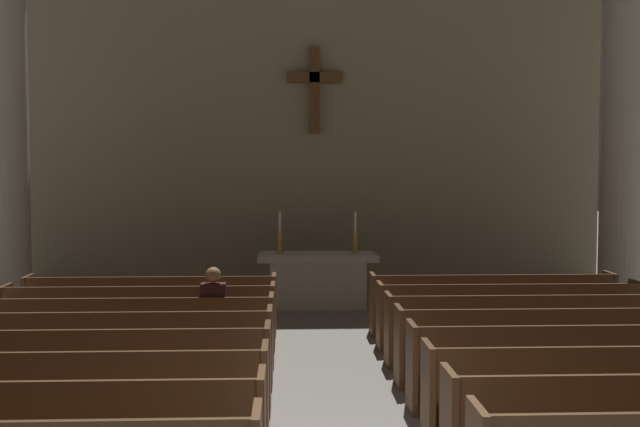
# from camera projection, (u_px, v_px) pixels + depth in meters

# --- Properties ---
(pew_left_row_3) EXTENTS (3.82, 0.50, 0.95)m
(pew_left_row_3) POSITION_uv_depth(u_px,v_px,m) (61.00, 398.00, 7.17)
(pew_left_row_3) COLOR brown
(pew_left_row_3) RESTS_ON ground
(pew_left_row_4) EXTENTS (3.82, 0.50, 0.95)m
(pew_left_row_4) POSITION_uv_depth(u_px,v_px,m) (88.00, 370.00, 8.13)
(pew_left_row_4) COLOR brown
(pew_left_row_4) RESTS_ON ground
(pew_left_row_5) EXTENTS (3.82, 0.50, 0.95)m
(pew_left_row_5) POSITION_uv_depth(u_px,v_px,m) (109.00, 349.00, 9.08)
(pew_left_row_5) COLOR brown
(pew_left_row_5) RESTS_ON ground
(pew_left_row_6) EXTENTS (3.82, 0.50, 0.95)m
(pew_left_row_6) POSITION_uv_depth(u_px,v_px,m) (126.00, 332.00, 10.04)
(pew_left_row_6) COLOR brown
(pew_left_row_6) RESTS_ON ground
(pew_left_row_7) EXTENTS (3.82, 0.50, 0.95)m
(pew_left_row_7) POSITION_uv_depth(u_px,v_px,m) (140.00, 318.00, 10.99)
(pew_left_row_7) COLOR brown
(pew_left_row_7) RESTS_ON ground
(pew_left_row_8) EXTENTS (3.82, 0.50, 0.95)m
(pew_left_row_8) POSITION_uv_depth(u_px,v_px,m) (152.00, 305.00, 11.94)
(pew_left_row_8) COLOR brown
(pew_left_row_8) RESTS_ON ground
(pew_right_row_3) EXTENTS (3.82, 0.50, 0.95)m
(pew_right_row_3) POSITION_uv_depth(u_px,v_px,m) (624.00, 391.00, 7.39)
(pew_right_row_3) COLOR brown
(pew_right_row_3) RESTS_ON ground
(pew_right_row_4) EXTENTS (3.82, 0.50, 0.95)m
(pew_right_row_4) POSITION_uv_depth(u_px,v_px,m) (586.00, 365.00, 8.34)
(pew_right_row_4) COLOR brown
(pew_right_row_4) RESTS_ON ground
(pew_right_row_5) EXTENTS (3.82, 0.50, 0.95)m
(pew_right_row_5) POSITION_uv_depth(u_px,v_px,m) (555.00, 345.00, 9.30)
(pew_right_row_5) COLOR brown
(pew_right_row_5) RESTS_ON ground
(pew_right_row_6) EXTENTS (3.82, 0.50, 0.95)m
(pew_right_row_6) POSITION_uv_depth(u_px,v_px,m) (530.00, 328.00, 10.25)
(pew_right_row_6) COLOR brown
(pew_right_row_6) RESTS_ON ground
(pew_right_row_7) EXTENTS (3.82, 0.50, 0.95)m
(pew_right_row_7) POSITION_uv_depth(u_px,v_px,m) (510.00, 315.00, 11.21)
(pew_right_row_7) COLOR brown
(pew_right_row_7) RESTS_ON ground
(pew_right_row_8) EXTENTS (3.82, 0.50, 0.95)m
(pew_right_row_8) POSITION_uv_depth(u_px,v_px,m) (492.00, 303.00, 12.16)
(pew_right_row_8) COLOR brown
(pew_right_row_8) RESTS_ON ground
(column_left_second) EXTENTS (1.17, 1.17, 6.48)m
(column_left_second) POSITION_uv_depth(u_px,v_px,m) (5.00, 135.00, 13.25)
(column_left_second) COLOR #ADA89E
(column_left_second) RESTS_ON ground
(column_right_second) EXTENTS (1.17, 1.17, 6.48)m
(column_right_second) POSITION_uv_depth(u_px,v_px,m) (624.00, 136.00, 13.70)
(column_right_second) COLOR #ADA89E
(column_right_second) RESTS_ON ground
(altar) EXTENTS (2.20, 0.90, 1.01)m
(altar) POSITION_uv_depth(u_px,v_px,m) (318.00, 279.00, 14.42)
(altar) COLOR #BCB7AD
(altar) RESTS_ON ground
(candlestick_left) EXTENTS (0.16, 0.16, 0.77)m
(candlestick_left) POSITION_uv_depth(u_px,v_px,m) (280.00, 240.00, 14.35)
(candlestick_left) COLOR #B79338
(candlestick_left) RESTS_ON altar
(candlestick_right) EXTENTS (0.16, 0.16, 0.77)m
(candlestick_right) POSITION_uv_depth(u_px,v_px,m) (355.00, 240.00, 14.41)
(candlestick_right) COLOR #B79338
(candlestick_right) RESTS_ON altar
(apse_with_cross) EXTENTS (12.01, 0.46, 7.59)m
(apse_with_cross) POSITION_uv_depth(u_px,v_px,m) (314.00, 110.00, 16.18)
(apse_with_cross) COLOR gray
(apse_with_cross) RESTS_ON ground
(lone_worshipper) EXTENTS (0.32, 0.43, 1.32)m
(lone_worshipper) POSITION_uv_depth(u_px,v_px,m) (214.00, 314.00, 10.11)
(lone_worshipper) COLOR #26262B
(lone_worshipper) RESTS_ON ground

